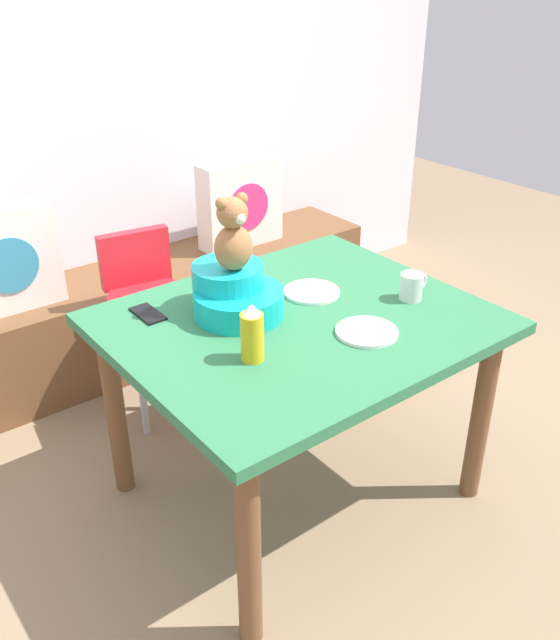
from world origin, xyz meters
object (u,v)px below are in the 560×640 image
Objects in this scene: highchair at (148,301)px; ketchup_bottle at (252,334)px; dining_table at (298,345)px; infant_seat_teal at (235,294)px; pillow_floral_right at (240,203)px; coffee_mug at (412,286)px; cell_phone at (148,314)px; dinner_plate_far at (312,292)px; pillow_floral_left at (4,260)px; dinner_plate_near at (367,332)px; teddy_bear at (233,235)px.

highchair is 0.99m from ketchup_bottle.
infant_seat_teal reaches higher than dining_table.
pillow_floral_right is 3.67× the size of coffee_mug.
cell_phone is at bearing 145.05° from infant_seat_teal.
infant_seat_teal is 2.29× the size of cell_phone.
infant_seat_teal is 0.31m from dinner_plate_far.
pillow_floral_left reaches higher than highchair.
pillow_floral_right is (1.20, 0.00, 0.00)m from pillow_floral_left.
dinner_plate_far is (0.15, 0.12, 0.11)m from dining_table.
dinner_plate_near reaches higher than dining_table.
coffee_mug is at bearing -99.28° from pillow_floral_right.
coffee_mug is at bearing 149.88° from cell_phone.
highchair is 6.58× the size of coffee_mug.
dining_table is 0.22m from dinner_plate_far.
dining_table is 8.30× the size of cell_phone.
dining_table is 0.45m from coffee_mug.
infant_seat_teal is 0.30m from cell_phone.
pillow_floral_left is 1.39m from ketchup_bottle.
dinner_plate_near is at bearing -63.86° from dining_table.
dining_table is 0.35m from ketchup_bottle.
dinner_plate_far is at bearing 158.67° from cell_phone.
infant_seat_teal is at bearing 123.70° from dinner_plate_near.
infant_seat_teal is at bearing 132.14° from dining_table.
teddy_bear is (0.43, -1.07, 0.34)m from pillow_floral_left.
dinner_plate_near is at bearing -98.51° from dinner_plate_far.
teddy_bear is 0.36m from ketchup_bottle.
pillow_floral_right is 1.63m from ketchup_bottle.
teddy_bear reaches higher than ketchup_bottle.
pillow_floral_left is at bearing 111.92° from infant_seat_teal.
pillow_floral_left is 1.17m from infant_seat_teal.
dinner_plate_near is 1.00× the size of dinner_plate_far.
coffee_mug is at bearing -27.97° from infant_seat_teal.
infant_seat_teal is 1.65× the size of dinner_plate_far.
pillow_floral_right is at bearing 80.72° from coffee_mug.
ketchup_bottle is 1.28× the size of cell_phone.
coffee_mug reaches higher than dinner_plate_far.
pillow_floral_left is 1.00× the size of pillow_floral_right.
ketchup_bottle is 0.92× the size of dinner_plate_far.
infant_seat_teal reaches higher than cell_phone.
dinner_plate_near is 0.33m from dinner_plate_far.
highchair is at bearing 112.91° from dinner_plate_far.
ketchup_bottle reaches higher than dinner_plate_far.
ketchup_bottle is (-0.27, -0.12, 0.19)m from dining_table.
pillow_floral_left is 3.67× the size of coffee_mug.
pillow_floral_left is at bearing 111.91° from teddy_bear.
dinner_plate_near is (0.68, -1.45, 0.07)m from pillow_floral_left.
dinner_plate_far is (0.30, -0.04, -0.07)m from infant_seat_teal.
dinner_plate_near is at bearing -14.31° from ketchup_bottle.
dining_table is 0.28m from infant_seat_teal.
pillow_floral_left reaches higher than dinner_plate_far.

